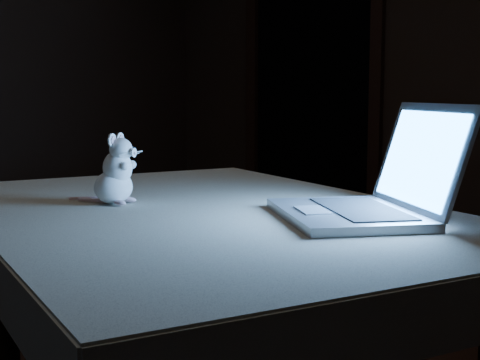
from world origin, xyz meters
The scene contains 5 objects.
back_wall centered at (0.00, 2.50, 1.30)m, with size 4.50×0.04×2.60m, color black.
doorway centered at (-1.10, 2.50, 1.06)m, with size 1.06×0.36×2.13m, color black, non-canonical shape.
tablecloth centered at (0.28, -0.29, 0.73)m, with size 1.56×1.05×0.11m, color beige, non-canonical shape.
laptop centered at (0.65, -0.20, 0.92)m, with size 0.40×0.35×0.27m, color #ACACB0, non-canonical shape.
plush_mouse centered at (0.07, -0.38, 0.88)m, with size 0.13×0.13×0.18m, color white, non-canonical shape.
Camera 1 is at (1.40, -1.58, 1.07)m, focal length 52.00 mm.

